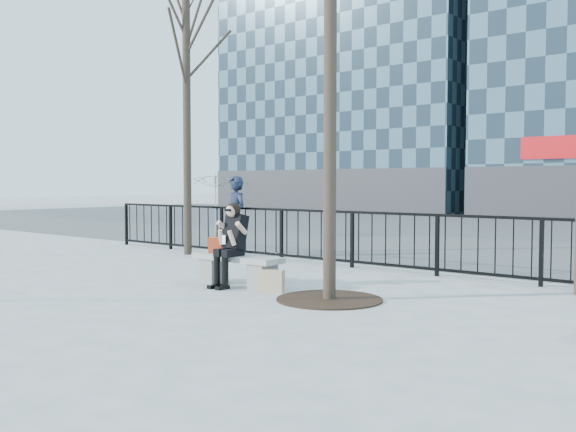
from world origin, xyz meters
The scene contains 12 objects.
ground centered at (0.00, 0.00, 0.00)m, with size 120.00×120.00×0.00m, color gray.
street_surface centered at (0.00, 15.00, 0.00)m, with size 60.00×23.00×0.01m, color #474747.
railing centered at (0.00, 3.00, 0.55)m, with size 14.00×0.06×1.10m.
building_left centered at (-15.00, 27.00, 11.30)m, with size 16.20×10.20×22.60m.
tree_left centered at (-4.00, 2.50, 4.86)m, with size 2.80×2.80×6.50m.
tree_grate centered at (1.90, -0.10, 0.01)m, with size 1.50×1.50×0.02m, color black.
bench_main centered at (0.00, 0.00, 0.30)m, with size 1.65×0.46×0.49m.
seated_woman centered at (0.00, -0.16, 0.67)m, with size 0.50×0.64×1.34m.
handbag centered at (-0.44, 0.02, 0.62)m, with size 0.32×0.15×0.26m, color #9D3013.
shopping_bag centered at (0.87, -0.14, 0.17)m, with size 0.36×0.13×0.34m, color beige.
standing_man centered at (-2.77, 2.80, 0.90)m, with size 0.66×0.43×1.80m, color black.
vendor_umbrella centered at (-6.89, 6.14, 0.98)m, with size 2.14×2.19×1.97m, color gold.
Camera 1 is at (7.15, -7.36, 1.65)m, focal length 40.00 mm.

